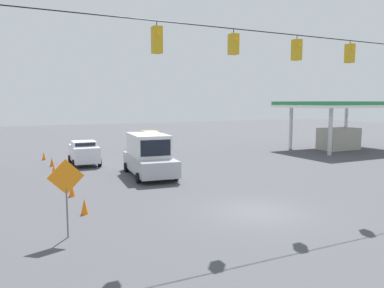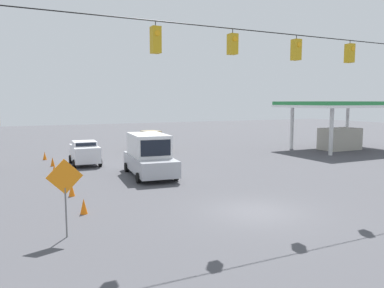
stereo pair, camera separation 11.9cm
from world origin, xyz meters
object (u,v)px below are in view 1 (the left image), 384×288
object	(u,v)px
traffic_cone_nearest	(84,206)
traffic_cone_fourth	(54,169)
traffic_cone_farthest	(44,156)
gas_station	(340,115)
traffic_cone_fifth	(52,162)
sedan_white_withflow_far	(84,153)
traffic_cone_second	(72,190)
box_truck_silver_withflow_mid	(149,155)
traffic_cone_third	(63,177)
work_zone_sign	(66,183)
overhead_signal_span	(265,89)
sedan_tan_oncoming_deep	(150,140)

from	to	relation	value
traffic_cone_nearest	traffic_cone_fourth	bearing A→B (deg)	-88.92
traffic_cone_farthest	gas_station	world-z (taller)	gas_station
traffic_cone_nearest	traffic_cone_fifth	world-z (taller)	same
sedan_white_withflow_far	traffic_cone_second	size ratio (longest dim) A/B	5.71
box_truck_silver_withflow_mid	traffic_cone_fourth	world-z (taller)	box_truck_silver_withflow_mid
traffic_cone_third	traffic_cone_fourth	world-z (taller)	same
box_truck_silver_withflow_mid	work_zone_sign	xyz separation A→B (m)	(6.46, 9.50, 0.63)
overhead_signal_span	traffic_cone_nearest	size ratio (longest dim) A/B	31.98
gas_station	box_truck_silver_withflow_mid	bearing A→B (deg)	11.32
traffic_cone_fourth	sedan_tan_oncoming_deep	bearing A→B (deg)	-137.01
traffic_cone_fifth	traffic_cone_farthest	size ratio (longest dim) A/B	1.00
traffic_cone_fourth	traffic_cone_fifth	xyz separation A→B (m)	(-0.22, -3.39, 0.00)
box_truck_silver_withflow_mid	traffic_cone_farthest	bearing A→B (deg)	-61.16
traffic_cone_nearest	traffic_cone_third	world-z (taller)	same
sedan_tan_oncoming_deep	traffic_cone_fourth	xyz separation A→B (m)	(10.28, 9.58, -0.66)
sedan_tan_oncoming_deep	traffic_cone_third	xyz separation A→B (m)	(10.10, 12.67, -0.66)
sedan_white_withflow_far	traffic_cone_fourth	bearing A→B (deg)	49.46
traffic_cone_second	traffic_cone_fourth	bearing A→B (deg)	-88.52
traffic_cone_fourth	traffic_cone_fifth	distance (m)	3.39
gas_station	work_zone_sign	distance (m)	31.72
traffic_cone_fourth	gas_station	world-z (taller)	gas_station
box_truck_silver_withflow_mid	traffic_cone_fifth	distance (m)	8.59
box_truck_silver_withflow_mid	work_zone_sign	size ratio (longest dim) A/B	2.20
sedan_white_withflow_far	traffic_cone_second	xyz separation A→B (m)	(2.36, 9.66, -0.62)
traffic_cone_nearest	sedan_white_withflow_far	bearing A→B (deg)	-100.18
traffic_cone_nearest	traffic_cone_fourth	size ratio (longest dim) A/B	1.00
traffic_cone_fifth	work_zone_sign	bearing A→B (deg)	86.17
sedan_white_withflow_far	traffic_cone_fourth	size ratio (longest dim) A/B	5.71
sedan_white_withflow_far	traffic_cone_fifth	xyz separation A→B (m)	(2.32, -0.42, -0.62)
overhead_signal_span	traffic_cone_nearest	xyz separation A→B (m)	(6.88, -3.45, -5.03)
sedan_white_withflow_far	traffic_cone_farthest	xyz separation A→B (m)	(2.59, -4.07, -0.62)
work_zone_sign	box_truck_silver_withflow_mid	bearing A→B (deg)	-124.21
traffic_cone_nearest	sedan_tan_oncoming_deep	bearing A→B (deg)	-117.12
traffic_cone_nearest	box_truck_silver_withflow_mid	bearing A→B (deg)	-128.15
overhead_signal_span	sedan_tan_oncoming_deep	size ratio (longest dim) A/B	4.81
sedan_tan_oncoming_deep	traffic_cone_farthest	world-z (taller)	sedan_tan_oncoming_deep
traffic_cone_fifth	sedan_white_withflow_far	bearing A→B (deg)	169.76
overhead_signal_span	traffic_cone_nearest	bearing A→B (deg)	-26.60
overhead_signal_span	gas_station	size ratio (longest dim) A/B	1.90
traffic_cone_farthest	traffic_cone_fourth	bearing A→B (deg)	90.42
overhead_signal_span	sedan_tan_oncoming_deep	bearing A→B (deg)	-97.89
traffic_cone_nearest	traffic_cone_farthest	xyz separation A→B (m)	(0.24, -17.15, 0.00)
overhead_signal_span	gas_station	xyz separation A→B (m)	(-20.53, -14.74, -1.79)
traffic_cone_farthest	traffic_cone_fifth	bearing A→B (deg)	94.23
overhead_signal_span	traffic_cone_fourth	xyz separation A→B (m)	(7.07, -13.56, -5.03)
work_zone_sign	sedan_white_withflow_far	bearing A→B (deg)	-102.22
sedan_tan_oncoming_deep	traffic_cone_fourth	size ratio (longest dim) A/B	6.65
sedan_tan_oncoming_deep	traffic_cone_third	size ratio (longest dim) A/B	6.65
sedan_white_withflow_far	overhead_signal_span	bearing A→B (deg)	105.34
sedan_tan_oncoming_deep	box_truck_silver_withflow_mid	size ratio (longest dim) A/B	0.72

